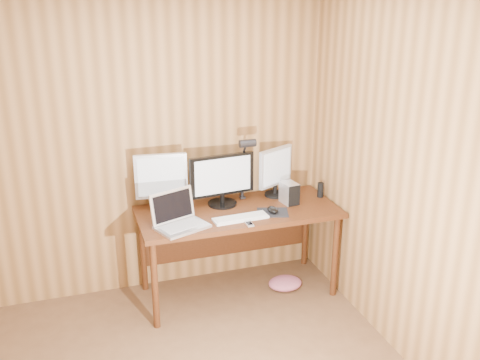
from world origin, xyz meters
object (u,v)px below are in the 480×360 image
monitor_center (222,179)px  monitor_right (276,170)px  desk (235,220)px  phone (249,224)px  mouse (273,210)px  desk_lamp (245,160)px  keyboard (241,218)px  speaker (320,190)px  laptop (178,218)px  monitor_left (161,180)px  hard_drive (289,193)px

monitor_center → monitor_right: monitor_center is taller
desk → phone: size_ratio=16.62×
monitor_right → mouse: 0.43m
desk → monitor_right: bearing=18.3°
desk_lamp → keyboard: bearing=-118.5°
desk_lamp → speaker: bearing=-14.7°
desk → keyboard: 0.29m
laptop → speaker: laptop is taller
desk → monitor_right: monitor_right is taller
mouse → speaker: 0.55m
monitor_left → mouse: monitor_left is taller
laptop → hard_drive: bearing=-11.5°
monitor_center → keyboard: monitor_center is taller
desk → monitor_center: size_ratio=2.94×
monitor_left → keyboard: monitor_left is taller
monitor_right → phone: (-0.41, -0.51, -0.22)m
laptop → mouse: (0.76, 0.02, -0.04)m
desk → monitor_left: 0.69m
laptop → speaker: size_ratio=3.46×
monitor_center → mouse: bearing=-46.9°
mouse → phone: (-0.25, -0.16, -0.02)m
laptop → desk_lamp: (0.63, 0.33, 0.30)m
monitor_left → monitor_right: bearing=7.4°
monitor_right → laptop: (-0.92, -0.36, -0.16)m
hard_drive → monitor_center: bearing=157.5°
monitor_center → mouse: size_ratio=4.58×
desk → keyboard: size_ratio=3.66×
monitor_center → monitor_left: size_ratio=1.18×
laptop → desk_lamp: 0.77m
monitor_right → keyboard: (-0.44, -0.39, -0.22)m
desk → mouse: bearing=-41.6°
laptop → speaker: bearing=-11.8°
monitor_left → mouse: 0.91m
desk_lamp → mouse: bearing=-72.3°
monitor_center → laptop: bearing=-150.8°
laptop → keyboard: laptop is taller
desk → laptop: 0.60m
keyboard → laptop: bearing=173.3°
speaker → laptop: bearing=-170.4°
monitor_left → laptop: monitor_left is taller
desk → laptop: size_ratio=3.64×
monitor_left → laptop: 0.40m
monitor_right → speaker: bearing=-50.3°
desk → phone: phone is taller
monitor_right → phone: size_ratio=4.38×
desk → monitor_left: (-0.57, 0.12, 0.37)m
speaker → hard_drive: bearing=-171.3°
phone → monitor_center: bearing=99.3°
laptop → desk_lamp: desk_lamp is taller
desk_lamp → hard_drive: bearing=-30.2°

